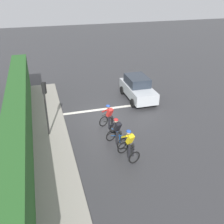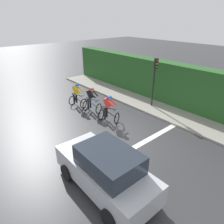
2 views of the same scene
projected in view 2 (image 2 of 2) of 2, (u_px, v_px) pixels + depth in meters
The scene contains 10 objects.
ground_plane at pixel (125, 133), 10.83m from camera, with size 80.00×80.00×0.00m, color #333335.
sidewalk_kerb at pixel (146, 102), 14.60m from camera, with size 2.80×18.26×0.12m, color gray.
stone_wall_low at pixel (155, 96), 15.05m from camera, with size 0.44×18.26×0.52m, color gray.
hedge_wall at pixel (159, 80), 14.71m from camera, with size 1.10×18.26×2.88m, color #265623.
road_marking_stop_line at pixel (142, 143), 9.99m from camera, with size 7.00×0.30×0.01m, color silver.
cyclist_lead at pixel (77, 96), 13.70m from camera, with size 0.96×1.23×1.66m.
cyclist_second at pixel (91, 100), 12.93m from camera, with size 1.01×1.25×1.66m.
cyclist_mid at pixel (108, 109), 11.70m from camera, with size 1.06×1.26×1.66m.
car_silver at pixel (106, 170), 7.00m from camera, with size 1.92×4.12×1.76m.
traffic_light_near_crossing at pixel (155, 76), 12.97m from camera, with size 0.26×0.30×3.34m.
Camera 2 is at (-6.60, -6.55, 5.71)m, focal length 32.27 mm.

